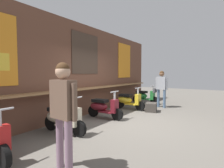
% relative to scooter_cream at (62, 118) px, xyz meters
% --- Properties ---
extents(ground_plane, '(28.08, 28.08, 0.00)m').
position_rel_scooter_cream_xyz_m(ground_plane, '(1.80, -1.08, -0.39)').
color(ground_plane, '#605B54').
extents(market_stall_facade, '(10.03, 0.61, 3.33)m').
position_rel_scooter_cream_xyz_m(market_stall_facade, '(1.81, 0.94, 1.27)').
color(market_stall_facade, brown).
rests_on(market_stall_facade, ground_plane).
extents(scooter_cream, '(0.47, 1.40, 0.97)m').
position_rel_scooter_cream_xyz_m(scooter_cream, '(0.00, 0.00, 0.00)').
color(scooter_cream, beige).
rests_on(scooter_cream, ground_plane).
extents(scooter_maroon, '(0.46, 1.40, 0.97)m').
position_rel_scooter_cream_xyz_m(scooter_maroon, '(1.78, 0.00, 0.00)').
color(scooter_maroon, maroon).
rests_on(scooter_maroon, ground_plane).
extents(scooter_yellow, '(0.46, 1.40, 0.97)m').
position_rel_scooter_cream_xyz_m(scooter_yellow, '(3.61, 0.00, 0.00)').
color(scooter_yellow, gold).
rests_on(scooter_yellow, ground_plane).
extents(scooter_green, '(0.46, 1.40, 0.97)m').
position_rel_scooter_cream_xyz_m(scooter_green, '(5.33, 0.00, 0.00)').
color(scooter_green, '#237533').
rests_on(scooter_green, ground_plane).
extents(shopper_with_handbag, '(0.27, 0.66, 1.67)m').
position_rel_scooter_cream_xyz_m(shopper_with_handbag, '(4.82, -1.06, 0.63)').
color(shopper_with_handbag, slate).
rests_on(shopper_with_handbag, ground_plane).
extents(shopper_browsing, '(0.23, 0.58, 1.72)m').
position_rel_scooter_cream_xyz_m(shopper_browsing, '(-1.18, -1.45, 0.68)').
color(shopper_browsing, gray).
rests_on(shopper_browsing, ground_plane).
extents(merchandise_crate, '(0.62, 0.54, 0.35)m').
position_rel_scooter_cream_xyz_m(merchandise_crate, '(3.74, -1.01, -0.21)').
color(merchandise_crate, '#3D3833').
rests_on(merchandise_crate, ground_plane).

